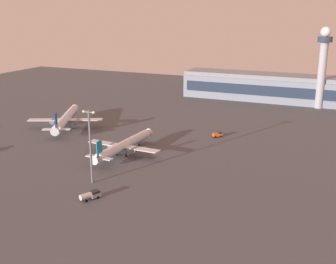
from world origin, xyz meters
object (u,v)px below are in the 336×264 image
airplane_taxiway_distant (66,119)px  fuel_truck (91,195)px  control_tower (323,62)px  cargo_loader (218,134)px  airplane_mid_apron (124,145)px  apron_light_east (90,142)px

airplane_taxiway_distant → fuel_truck: airplane_taxiway_distant is taller
control_tower → cargo_loader: control_tower is taller
airplane_taxiway_distant → fuel_truck: 82.94m
airplane_mid_apron → apron_light_east: (4.11, -28.35, 10.17)m
cargo_loader → apron_light_east: bearing=-62.4°
control_tower → apron_light_east: control_tower is taller
control_tower → airplane_mid_apron: control_tower is taller
cargo_loader → airplane_mid_apron: bearing=-78.7°
airplane_mid_apron → apron_light_east: 30.40m
apron_light_east → fuel_truck: bearing=-58.8°
airplane_taxiway_distant → control_tower: bearing=16.4°
control_tower → fuel_truck: bearing=-108.4°
airplane_taxiway_distant → fuel_truck: size_ratio=6.47×
airplane_mid_apron → airplane_taxiway_distant: size_ratio=0.93×
airplane_mid_apron → cargo_loader: 46.03m
control_tower → apron_light_east: bearing=-111.9°
fuel_truck → cargo_loader: (15.64, 76.81, -0.19)m
apron_light_east → control_tower: bearing=68.1°
control_tower → cargo_loader: (-35.97, -78.69, -24.87)m
control_tower → airplane_mid_apron: (-62.21, -116.42, -22.21)m
airplane_taxiway_distant → cargo_loader: size_ratio=9.78×
control_tower → airplane_taxiway_distant: size_ratio=1.07×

